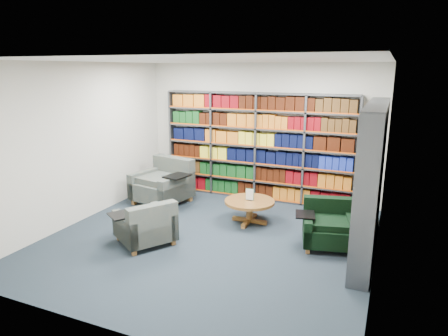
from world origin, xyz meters
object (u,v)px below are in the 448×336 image
at_px(chair_teal_left, 165,185).
at_px(chair_green_right, 328,227).
at_px(coffee_table, 250,205).
at_px(chair_teal_front, 147,227).

xyz_separation_m(chair_teal_left, chair_green_right, (3.42, -0.77, -0.08)).
bearing_deg(chair_teal_left, chair_green_right, -12.76).
relative_size(chair_teal_left, coffee_table, 1.41).
distance_m(chair_teal_left, chair_green_right, 3.50).
xyz_separation_m(chair_teal_left, chair_teal_front, (0.82, -1.89, -0.07)).
height_order(chair_green_right, chair_teal_front, chair_teal_front).
xyz_separation_m(chair_green_right, chair_teal_front, (-2.60, -1.12, 0.01)).
height_order(chair_teal_left, coffee_table, chair_teal_left).
distance_m(chair_green_right, coffee_table, 1.48).
distance_m(chair_teal_front, coffee_table, 1.89).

